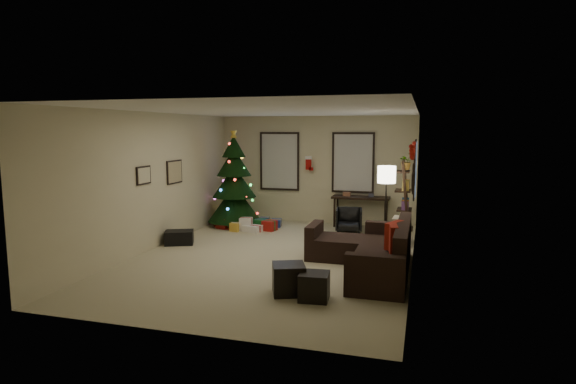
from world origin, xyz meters
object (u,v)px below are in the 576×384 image
object	(u,v)px
sofa	(372,253)
desk_chair	(349,220)
bookshelf	(405,204)
desk	(361,200)
christmas_tree	(234,185)

from	to	relation	value
sofa	desk_chair	bearing A→B (deg)	106.36
desk_chair	bookshelf	world-z (taller)	bookshelf
sofa	desk_chair	world-z (taller)	sofa
sofa	desk_chair	xyz separation A→B (m)	(-0.84, 2.87, 0.00)
sofa	desk	bearing A→B (deg)	100.61
desk	christmas_tree	bearing A→B (deg)	-166.76
christmas_tree	desk_chair	xyz separation A→B (m)	(2.83, 0.06, -0.72)
christmas_tree	desk	bearing A→B (deg)	13.24
christmas_tree	desk_chair	bearing A→B (deg)	1.20
christmas_tree	sofa	xyz separation A→B (m)	(3.67, -2.81, -0.72)
desk_chair	bookshelf	size ratio (longest dim) A/B	0.32
sofa	bookshelf	size ratio (longest dim) A/B	1.51
desk_chair	sofa	bearing A→B (deg)	-81.32
desk	desk_chair	xyz separation A→B (m)	(-0.18, -0.65, -0.38)
sofa	desk	world-z (taller)	sofa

